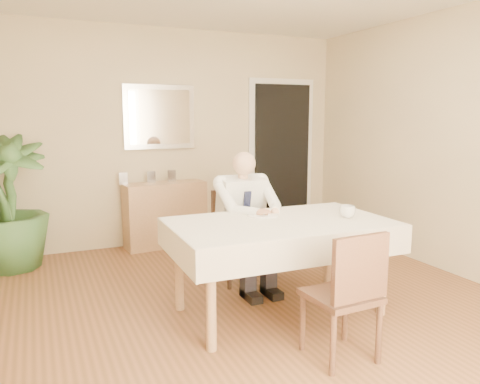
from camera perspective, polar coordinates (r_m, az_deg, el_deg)
name	(u,v)px	position (r m, az deg, el deg)	size (l,w,h in m)	color
room	(259,152)	(3.46, 2.35, 4.86)	(5.00, 5.02, 2.60)	brown
doorway	(281,158)	(6.38, 5.07, 4.17)	(0.96, 0.07, 2.10)	white
mirror	(160,117)	(5.74, -9.78, 9.00)	(0.86, 0.04, 0.76)	silver
dining_table	(280,231)	(3.70, 4.92, -4.81)	(1.73, 1.04, 0.75)	tan
chair_far	(236,230)	(4.51, -0.50, -4.63)	(0.43, 0.43, 0.86)	#3E2819
chair_near	(349,290)	(3.08, 13.09, -11.58)	(0.43, 0.43, 0.86)	#3E2819
seated_man	(248,214)	(4.21, 1.03, -2.71)	(0.48, 0.72, 1.24)	white
plate	(263,215)	(3.85, 2.79, -2.79)	(0.26, 0.26, 0.02)	white
food	(263,212)	(3.85, 2.79, -2.47)	(0.14, 0.14, 0.06)	brown
knife	(270,214)	(3.82, 3.74, -2.66)	(0.01, 0.01, 0.13)	silver
fork	(262,215)	(3.78, 2.66, -2.77)	(0.01, 0.01, 0.13)	silver
coffee_mug	(347,212)	(3.88, 12.97, -2.34)	(0.12, 0.12, 0.10)	white
sideboard	(165,214)	(5.72, -9.09, -2.71)	(0.97, 0.33, 0.77)	tan
photo_frame_left	(123,179)	(5.59, -14.04, 1.60)	(0.10, 0.02, 0.14)	silver
photo_frame_center	(151,177)	(5.67, -10.77, 1.82)	(0.10, 0.02, 0.14)	silver
photo_frame_right	(172,176)	(5.74, -8.33, 1.97)	(0.10, 0.02, 0.14)	silver
potted_palm	(8,203)	(5.31, -26.45, -1.21)	(0.77, 0.77, 1.38)	#2E5125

